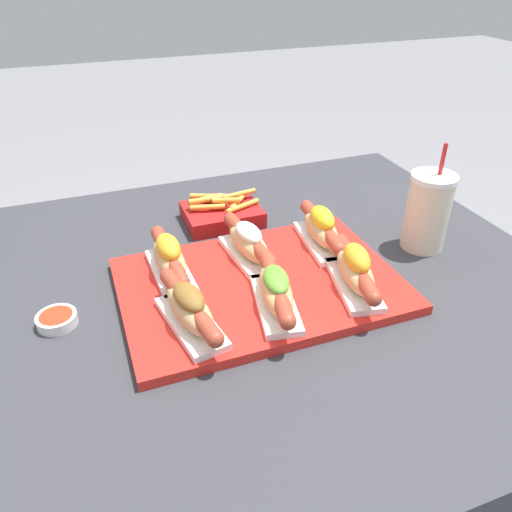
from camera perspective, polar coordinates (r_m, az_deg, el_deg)
The scene contains 12 objects.
ground_plane at distance 1.47m, azimuth 1.75°, elevation -26.47°, with size 12.00×12.00×0.00m, color slate.
patio_table at distance 1.17m, azimuth 2.06°, elevation -17.20°, with size 1.04×0.97×0.73m.
serving_tray at distance 0.89m, azimuth 0.45°, elevation -3.32°, with size 0.48×0.33×0.02m.
hot_dog_0 at distance 0.77m, azimuth -7.57°, elevation -5.99°, with size 0.09×0.20×0.07m.
hot_dog_1 at distance 0.80m, azimuth 2.28°, elevation -3.95°, with size 0.09×0.20×0.07m.
hot_dog_2 at distance 0.86m, azimuth 11.28°, elevation -1.58°, with size 0.09×0.20×0.08m.
hot_dog_3 at distance 0.89m, azimuth -9.86°, elevation -0.28°, with size 0.06×0.20×0.08m.
hot_dog_4 at distance 0.93m, azimuth -0.84°, elevation 1.51°, with size 0.07×0.20×0.07m.
hot_dog_5 at distance 0.98m, azimuth 7.49°, elevation 3.11°, with size 0.08×0.20×0.08m.
sauce_bowl at distance 0.87m, azimuth -21.81°, elevation -6.83°, with size 0.06×0.06×0.02m.
drink_cup at distance 1.03m, azimuth 19.05°, elevation 4.81°, with size 0.09×0.09×0.22m.
fries_basket at distance 1.10m, azimuth -3.90°, elevation 4.92°, with size 0.17×0.13×0.06m.
Camera 1 is at (-0.30, -0.70, 1.25)m, focal length 35.00 mm.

